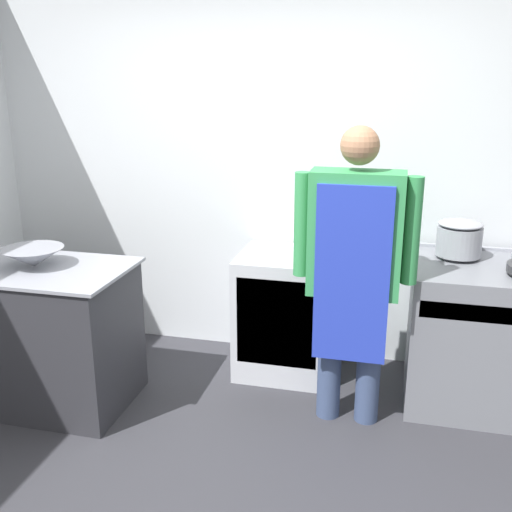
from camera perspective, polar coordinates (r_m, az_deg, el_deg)
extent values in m
plane|color=#2D2D33|center=(3.23, -6.00, -21.20)|extent=(14.00, 14.00, 0.00)
cube|color=silver|center=(4.23, 1.28, 8.26)|extent=(8.00, 0.05, 2.70)
cube|color=#2D2D33|center=(4.03, -20.95, -7.00)|extent=(1.28, 0.67, 0.86)
cube|color=gray|center=(3.88, -21.63, -1.01)|extent=(1.33, 0.70, 0.02)
cube|color=slate|center=(3.99, 21.22, -7.07)|extent=(0.95, 0.76, 0.89)
cube|color=gray|center=(3.55, 22.38, -5.20)|extent=(0.87, 0.03, 0.10)
cube|color=gray|center=(4.18, 21.31, 0.65)|extent=(0.95, 0.03, 0.02)
cube|color=silver|center=(4.12, 2.78, -5.44)|extent=(0.62, 0.59, 0.84)
cube|color=silver|center=(3.85, 1.96, -6.44)|extent=(0.52, 0.02, 0.59)
cylinder|color=#38476B|center=(3.61, 7.05, -9.31)|extent=(0.14, 0.14, 0.80)
cylinder|color=#38476B|center=(3.60, 10.72, -9.61)|extent=(0.14, 0.14, 0.80)
cube|color=#338C4C|center=(3.34, 9.46, 2.09)|extent=(0.51, 0.22, 0.70)
cube|color=#2338B2|center=(3.28, 9.11, -1.94)|extent=(0.41, 0.02, 1.00)
cylinder|color=#338C4C|center=(3.37, 4.40, 2.99)|extent=(0.09, 0.09, 0.59)
cylinder|color=#338C4C|center=(3.33, 14.64, 2.31)|extent=(0.09, 0.09, 0.59)
sphere|color=#9E7051|center=(3.25, 9.87, 10.34)|extent=(0.21, 0.21, 0.21)
cone|color=gray|center=(3.81, -20.45, -0.11)|extent=(0.37, 0.37, 0.12)
cylinder|color=gray|center=(3.91, 18.76, 1.36)|extent=(0.27, 0.27, 0.18)
ellipsoid|color=gray|center=(3.88, 18.91, 2.91)|extent=(0.27, 0.27, 0.05)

